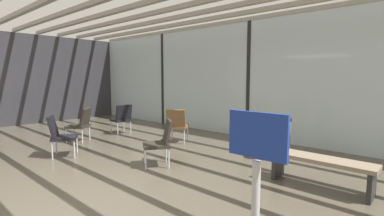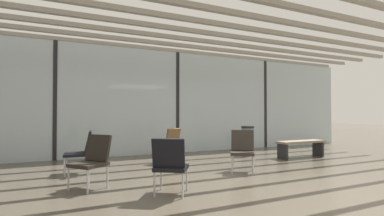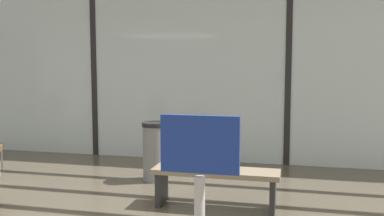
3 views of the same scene
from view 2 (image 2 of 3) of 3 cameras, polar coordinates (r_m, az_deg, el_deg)
name	(u,v)px [view 2 (image 2 of 3)]	position (r m, az deg, el deg)	size (l,w,h in m)	color
ground_plane	(308,194)	(4.87, 22.05, -15.62)	(60.00, 60.00, 0.00)	#4C4438
glass_curtain_wall	(177,102)	(9.09, -2.97, 1.15)	(14.00, 0.08, 3.18)	silver
window_mullion_0	(55,100)	(8.40, -25.63, 1.45)	(0.10, 0.12, 3.18)	black
window_mullion_1	(177,102)	(9.09, -2.97, 1.15)	(0.10, 0.12, 3.18)	black
window_mullion_2	(265,104)	(10.91, 14.27, 0.80)	(0.10, 0.12, 3.18)	black
ceiling_slats	(236,20)	(6.48, 8.77, 16.87)	(13.72, 6.72, 0.10)	gray
parked_airplane	(155,99)	(14.83, -7.43, 1.78)	(12.93, 3.96, 3.96)	silver
lounge_chair_0	(242,148)	(6.23, 10.02, -7.86)	(0.70, 0.71, 0.87)	#28231E
lounge_chair_1	(170,162)	(4.37, -4.37, -10.76)	(0.69, 0.70, 0.87)	black
lounge_chair_2	(169,144)	(7.06, -4.65, -7.08)	(0.68, 0.70, 0.87)	brown
lounge_chair_3	(81,149)	(6.34, -21.16, -7.69)	(0.57, 0.53, 0.87)	black
lounge_chair_4	(93,158)	(5.07, -19.19, -9.37)	(0.71, 0.70, 0.87)	#28231E
waiting_bench	(301,145)	(8.62, 20.87, -6.81)	(1.50, 0.40, 0.47)	#7F705B
trash_bin	(248,141)	(8.64, 11.04, -6.38)	(0.38, 0.38, 0.86)	slate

